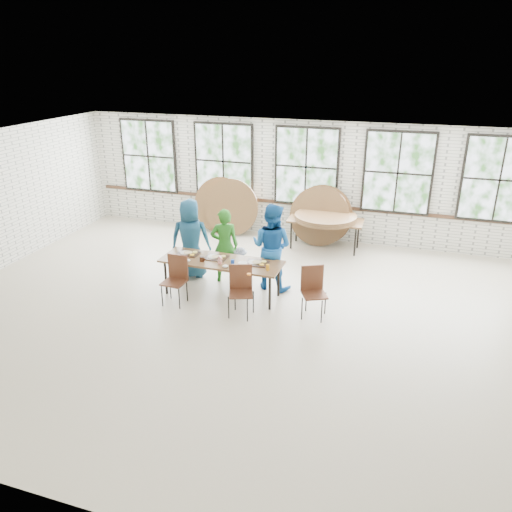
{
  "coord_description": "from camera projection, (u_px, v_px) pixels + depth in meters",
  "views": [
    {
      "loc": [
        2.62,
        -7.63,
        4.52
      ],
      "look_at": [
        0.0,
        0.4,
        1.05
      ],
      "focal_mm": 35.0,
      "sensor_mm": 36.0,
      "label": 1
    }
  ],
  "objects": [
    {
      "name": "round_tops_stacked",
      "position": [
        326.0,
        217.0,
        12.07
      ],
      "size": [
        1.5,
        1.5,
        0.13
      ],
      "color": "brown",
      "rests_on": "storage_table"
    },
    {
      "name": "chair_near_left",
      "position": [
        176.0,
        275.0,
        9.52
      ],
      "size": [
        0.44,
        0.42,
        0.95
      ],
      "rotation": [
        0.0,
        0.0,
        -0.05
      ],
      "color": "#522C1B",
      "rests_on": "ground"
    },
    {
      "name": "adult_teal",
      "position": [
        191.0,
        239.0,
        10.53
      ],
      "size": [
        0.96,
        0.78,
        1.71
      ],
      "primitive_type": "imported",
      "rotation": [
        0.0,
        0.0,
        3.45
      ],
      "color": "navy",
      "rests_on": "ground"
    },
    {
      "name": "chair_spare",
      "position": [
        313.0,
        287.0,
        9.05
      ],
      "size": [
        0.56,
        0.55,
        0.95
      ],
      "rotation": [
        0.0,
        0.0,
        0.47
      ],
      "color": "#522C1B",
      "rests_on": "ground"
    },
    {
      "name": "toddler",
      "position": [
        240.0,
        265.0,
        10.39
      ],
      "size": [
        0.52,
        0.31,
        0.79
      ],
      "primitive_type": "imported",
      "rotation": [
        0.0,
        0.0,
        3.17
      ],
      "color": "#13203C",
      "rests_on": "ground"
    },
    {
      "name": "adult_blue",
      "position": [
        272.0,
        247.0,
        10.01
      ],
      "size": [
        0.97,
        0.82,
        1.78
      ],
      "primitive_type": "imported",
      "rotation": [
        0.0,
        0.0,
        2.96
      ],
      "color": "#16539B",
      "rests_on": "ground"
    },
    {
      "name": "round_tops_leaning",
      "position": [
        272.0,
        211.0,
        12.78
      ],
      "size": [
        4.24,
        0.48,
        1.49
      ],
      "color": "brown",
      "rests_on": "ground"
    },
    {
      "name": "chair_near_right",
      "position": [
        241.0,
        286.0,
        9.09
      ],
      "size": [
        0.53,
        0.52,
        0.95
      ],
      "rotation": [
        0.0,
        0.0,
        0.35
      ],
      "color": "#522C1B",
      "rests_on": "ground"
    },
    {
      "name": "adult_green",
      "position": [
        225.0,
        246.0,
        10.33
      ],
      "size": [
        0.68,
        0.56,
        1.59
      ],
      "primitive_type": "imported",
      "rotation": [
        0.0,
        0.0,
        3.51
      ],
      "color": "#22661B",
      "rests_on": "ground"
    },
    {
      "name": "storage_table",
      "position": [
        325.0,
        222.0,
        12.12
      ],
      "size": [
        1.82,
        0.8,
        0.74
      ],
      "rotation": [
        0.0,
        0.0,
        0.03
      ],
      "color": "brown",
      "rests_on": "ground"
    },
    {
      "name": "dining_table",
      "position": [
        221.0,
        263.0,
        9.75
      ],
      "size": [
        2.41,
        0.83,
        0.74
      ],
      "rotation": [
        0.0,
        0.0,
        -0.01
      ],
      "color": "brown",
      "rests_on": "ground"
    },
    {
      "name": "room",
      "position": [
        306.0,
        169.0,
        12.39
      ],
      "size": [
        12.0,
        12.0,
        12.0
      ],
      "color": "#B5A78F",
      "rests_on": "ground"
    },
    {
      "name": "tabletop_clutter",
      "position": [
        224.0,
        260.0,
        9.67
      ],
      "size": [
        2.01,
        0.62,
        0.11
      ],
      "color": "black",
      "rests_on": "dining_table"
    }
  ]
}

